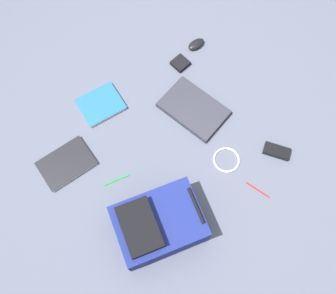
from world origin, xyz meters
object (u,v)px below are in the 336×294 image
object	(u,v)px
computer_mouse	(196,44)
book_red	(66,164)
backpack	(158,224)
laptop	(194,109)
cable_coil	(226,160)
pen_blue	(258,190)
pen_black	(116,180)
book_comic	(101,105)
earbud_pouch	(180,63)
power_brick	(277,151)

from	to	relation	value
computer_mouse	book_red	bearing A→B (deg)	-80.63
backpack	laptop	world-z (taller)	backpack
book_red	laptop	bearing A→B (deg)	84.31
cable_coil	pen_blue	distance (m)	0.23
cable_coil	pen_black	xyz separation A→B (m)	(-0.20, -0.56, -0.00)
backpack	book_red	xyz separation A→B (m)	(-0.54, -0.25, -0.08)
backpack	book_comic	distance (m)	0.76
book_comic	pen_black	xyz separation A→B (m)	(0.43, -0.13, -0.01)
book_comic	earbud_pouch	xyz separation A→B (m)	(-0.00, 0.53, 0.00)
earbud_pouch	cable_coil	bearing A→B (deg)	-9.23
book_comic	cable_coil	xyz separation A→B (m)	(0.64, 0.42, -0.01)
backpack	book_comic	size ratio (longest dim) A/B	1.92
computer_mouse	earbud_pouch	distance (m)	0.16
power_brick	laptop	bearing A→B (deg)	-151.10
book_comic	earbud_pouch	world-z (taller)	earbud_pouch
book_red	pen_blue	xyz separation A→B (m)	(0.64, 0.79, -0.01)
book_red	book_comic	world-z (taller)	same
earbud_pouch	computer_mouse	bearing A→B (deg)	112.45
backpack	pen_blue	bearing A→B (deg)	79.51
laptop	earbud_pouch	bearing A→B (deg)	162.41
computer_mouse	laptop	bearing A→B (deg)	-40.79
laptop	book_red	size ratio (longest dim) A/B	1.45
book_comic	pen_black	size ratio (longest dim) A/B	1.65
computer_mouse	book_comic	bearing A→B (deg)	-91.11
backpack	book_comic	bearing A→B (deg)	174.57
backpack	laptop	size ratio (longest dim) A/B	1.08
backpack	pen_black	xyz separation A→B (m)	(-0.32, -0.06, -0.09)
cable_coil	earbud_pouch	size ratio (longest dim) A/B	1.63
computer_mouse	earbud_pouch	bearing A→B (deg)	-73.95
book_red	pen_black	bearing A→B (deg)	40.81
laptop	computer_mouse	xyz separation A→B (m)	(-0.36, 0.24, 0.00)
book_red	pen_black	distance (m)	0.28
book_red	pen_blue	bearing A→B (deg)	51.01
computer_mouse	cable_coil	world-z (taller)	computer_mouse
laptop	book_comic	world-z (taller)	laptop
power_brick	pen_blue	distance (m)	0.24
pen_black	pen_blue	world-z (taller)	same
pen_blue	laptop	bearing A→B (deg)	-176.21
cable_coil	pen_blue	size ratio (longest dim) A/B	1.02
earbud_pouch	book_red	bearing A→B (deg)	-75.48
book_red	computer_mouse	distance (m)	1.03
computer_mouse	pen_black	distance (m)	0.95
book_comic	power_brick	world-z (taller)	power_brick
cable_coil	power_brick	xyz separation A→B (m)	(0.10, 0.26, 0.01)
backpack	cable_coil	bearing A→B (deg)	103.62
laptop	pen_black	world-z (taller)	laptop
earbud_pouch	power_brick	bearing A→B (deg)	11.64
backpack	book_red	world-z (taller)	backpack
book_comic	pen_blue	size ratio (longest dim) A/B	1.68
laptop	book_comic	xyz separation A→B (m)	(-0.29, -0.43, -0.00)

